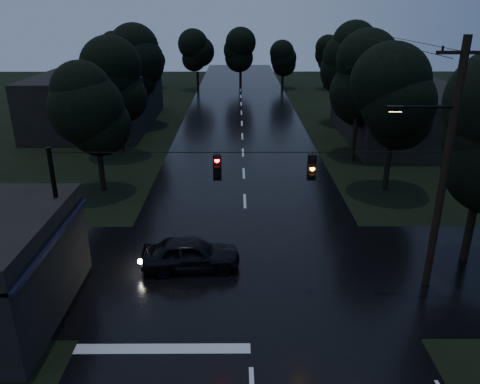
{
  "coord_description": "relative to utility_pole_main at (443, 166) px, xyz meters",
  "views": [
    {
      "loc": [
        -0.42,
        -5.84,
        10.9
      ],
      "look_at": [
        -0.31,
        14.69,
        2.72
      ],
      "focal_mm": 35.0,
      "sensor_mm": 36.0,
      "label": 1
    }
  ],
  "objects": [
    {
      "name": "utility_pole_far",
      "position": [
        0.89,
        17.0,
        -1.38
      ],
      "size": [
        2.0,
        0.3,
        7.5
      ],
      "color": "black",
      "rests_on": "ground"
    },
    {
      "name": "anchor_pole_left",
      "position": [
        -14.91,
        0.0,
        -2.26
      ],
      "size": [
        0.18,
        0.18,
        6.0
      ],
      "primitive_type": "cylinder",
      "color": "black",
      "rests_on": "ground"
    },
    {
      "name": "cross_street",
      "position": [
        -7.41,
        1.0,
        -5.26
      ],
      "size": [
        60.0,
        9.0,
        0.02
      ],
      "primitive_type": "cube",
      "color": "black",
      "rests_on": "ground"
    },
    {
      "name": "tree_right_b",
      "position": [
        2.19,
        19.0,
        0.74
      ],
      "size": [
        4.48,
        4.48,
        9.44
      ],
      "color": "black",
      "rests_on": "ground"
    },
    {
      "name": "building_far_right",
      "position": [
        6.59,
        23.0,
        -3.06
      ],
      "size": [
        10.0,
        14.0,
        4.4
      ],
      "primitive_type": "cube",
      "color": "black",
      "rests_on": "ground"
    },
    {
      "name": "tree_right_c",
      "position": [
        2.79,
        29.0,
        1.11
      ],
      "size": [
        4.76,
        4.76,
        10.03
      ],
      "color": "black",
      "rests_on": "ground"
    },
    {
      "name": "building_far_left",
      "position": [
        -21.41,
        29.0,
        -2.76
      ],
      "size": [
        10.0,
        16.0,
        5.0
      ],
      "primitive_type": "cube",
      "color": "black",
      "rests_on": "ground"
    },
    {
      "name": "tree_left_a",
      "position": [
        -16.41,
        11.0,
        -0.02
      ],
      "size": [
        3.92,
        3.92,
        8.26
      ],
      "color": "black",
      "rests_on": "ground"
    },
    {
      "name": "utility_pole_main",
      "position": [
        0.0,
        0.0,
        0.0
      ],
      "size": [
        3.5,
        0.3,
        10.0
      ],
      "color": "black",
      "rests_on": "ground"
    },
    {
      "name": "tree_right_a",
      "position": [
        1.59,
        11.0,
        0.36
      ],
      "size": [
        4.2,
        4.2,
        8.85
      ],
      "color": "black",
      "rests_on": "ground"
    },
    {
      "name": "tree_left_b",
      "position": [
        -17.01,
        19.0,
        0.36
      ],
      "size": [
        4.2,
        4.2,
        8.85
      ],
      "color": "black",
      "rests_on": "ground"
    },
    {
      "name": "tree_left_c",
      "position": [
        -17.61,
        29.0,
        0.74
      ],
      "size": [
        4.48,
        4.48,
        9.44
      ],
      "color": "black",
      "rests_on": "ground"
    },
    {
      "name": "car",
      "position": [
        -9.91,
        1.34,
        -4.52
      ],
      "size": [
        4.44,
        2.05,
        1.47
      ],
      "primitive_type": "imported",
      "rotation": [
        0.0,
        0.0,
        1.64
      ],
      "color": "black",
      "rests_on": "ground"
    },
    {
      "name": "span_signals",
      "position": [
        -6.85,
        -0.01,
        -0.01
      ],
      "size": [
        15.0,
        0.37,
        1.12
      ],
      "color": "black",
      "rests_on": "ground"
    },
    {
      "name": "main_road",
      "position": [
        -7.41,
        19.0,
        -5.26
      ],
      "size": [
        12.0,
        120.0,
        0.02
      ],
      "primitive_type": "cube",
      "color": "black",
      "rests_on": "ground"
    }
  ]
}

